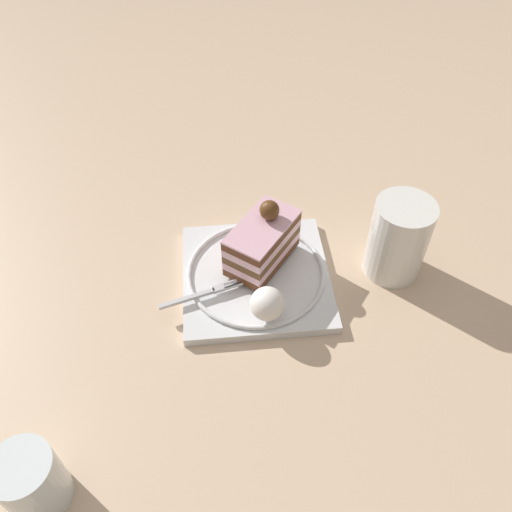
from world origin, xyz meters
The scene contains 7 objects.
ground_plane centered at (0.00, 0.00, 0.00)m, with size 2.40×2.40×0.00m, color #D1B291.
dessert_plate centered at (0.01, -0.02, 0.01)m, with size 0.23×0.23×0.02m.
cake_slice centered at (0.00, -0.04, 0.05)m, with size 0.12×0.12×0.09m.
whipped_cream_dollop centered at (0.02, 0.05, 0.04)m, with size 0.04×0.04×0.04m, color white.
fork centered at (0.09, 0.00, 0.02)m, with size 0.12×0.03×0.00m.
drink_glass_near centered at (0.29, 0.21, 0.04)m, with size 0.06×0.06×0.08m.
drink_glass_far centered at (-0.18, 0.00, 0.05)m, with size 0.08×0.08×0.12m.
Camera 1 is at (0.12, 0.44, 0.56)m, focal length 36.77 mm.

